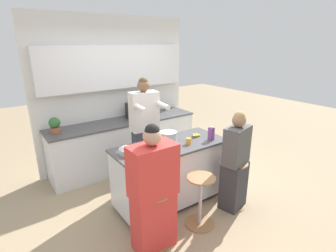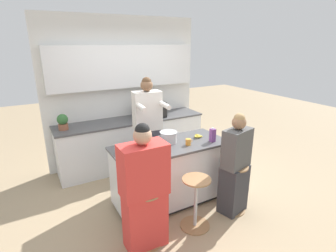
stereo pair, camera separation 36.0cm
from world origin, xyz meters
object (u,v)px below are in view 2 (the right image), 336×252
object	(u,v)px
person_cooking	(148,134)
coffee_cup_near	(188,142)
cooking_pot	(168,137)
banana_bunch	(198,136)
person_seated_near	(235,169)
fruit_bowl	(126,149)
juice_carton	(213,135)
bar_stool_center	(196,202)
potted_plant	(63,122)
microwave	(150,110)
kitchen_island	(170,173)
person_wrapped_blanket	(144,192)
bar_stool_rightmost	(233,187)
bar_stool_leftmost	(146,216)

from	to	relation	value
person_cooking	coffee_cup_near	xyz separation A→B (m)	(0.27, -0.74, 0.07)
cooking_pot	banana_bunch	bearing A→B (deg)	-5.99
coffee_cup_near	person_seated_near	bearing A→B (deg)	-48.08
fruit_bowl	juice_carton	xyz separation A→B (m)	(1.21, -0.25, 0.06)
bar_stool_center	potted_plant	world-z (taller)	potted_plant
person_seated_near	banana_bunch	size ratio (longest dim) A/B	8.54
coffee_cup_near	microwave	bearing A→B (deg)	84.35
kitchen_island	banana_bunch	size ratio (longest dim) A/B	9.87
banana_bunch	person_wrapped_blanket	bearing A→B (deg)	-150.79
bar_stool_rightmost	coffee_cup_near	distance (m)	0.87
person_wrapped_blanket	coffee_cup_near	world-z (taller)	person_wrapped_blanket
bar_stool_center	fruit_bowl	distance (m)	1.10
fruit_bowl	bar_stool_center	bearing A→B (deg)	-47.94
bar_stool_leftmost	juice_carton	world-z (taller)	juice_carton
bar_stool_leftmost	person_cooking	bearing A→B (deg)	63.59
bar_stool_leftmost	banana_bunch	bearing A→B (deg)	28.73
bar_stool_center	microwave	bearing A→B (deg)	80.03
cooking_pot	microwave	distance (m)	1.35
bar_stool_rightmost	fruit_bowl	xyz separation A→B (m)	(-1.28, 0.66, 0.58)
person_wrapped_blanket	juice_carton	size ratio (longest dim) A/B	7.31
kitchen_island	cooking_pot	world-z (taller)	cooking_pot
bar_stool_leftmost	bar_stool_center	xyz separation A→B (m)	(0.65, -0.05, 0.00)
person_seated_near	microwave	distance (m)	2.07
kitchen_island	person_wrapped_blanket	size ratio (longest dim) A/B	1.10
cooking_pot	person_seated_near	bearing A→B (deg)	-48.24
bar_stool_center	person_seated_near	size ratio (longest dim) A/B	0.48
bar_stool_center	microwave	size ratio (longest dim) A/B	1.29
kitchen_island	person_seated_near	size ratio (longest dim) A/B	1.16
person_seated_near	cooking_pot	size ratio (longest dim) A/B	4.25
bar_stool_leftmost	fruit_bowl	distance (m)	0.87
person_seated_near	microwave	size ratio (longest dim) A/B	2.67
kitchen_island	microwave	xyz separation A→B (m)	(0.36, 1.39, 0.58)
person_seated_near	juice_carton	size ratio (longest dim) A/B	6.95
bar_stool_leftmost	cooking_pot	world-z (taller)	cooking_pot
person_wrapped_blanket	person_seated_near	world-z (taller)	person_wrapped_blanket
bar_stool_center	cooking_pot	distance (m)	0.95
kitchen_island	person_cooking	distance (m)	0.74
bar_stool_rightmost	person_wrapped_blanket	distance (m)	1.38
bar_stool_rightmost	microwave	bearing A→B (deg)	98.46
kitchen_island	fruit_bowl	size ratio (longest dim) A/B	7.04
kitchen_island	bar_stool_rightmost	distance (m)	0.89
person_seated_near	juice_carton	xyz separation A→B (m)	(-0.06, 0.43, 0.35)
person_cooking	fruit_bowl	size ratio (longest dim) A/B	7.61
person_cooking	microwave	xyz separation A→B (m)	(0.42, 0.79, 0.16)
person_seated_near	bar_stool_center	bearing A→B (deg)	167.97
person_wrapped_blanket	fruit_bowl	bearing A→B (deg)	85.55
juice_carton	potted_plant	size ratio (longest dim) A/B	0.78
potted_plant	bar_stool_rightmost	bearing A→B (deg)	-47.83
banana_bunch	juice_carton	distance (m)	0.25
kitchen_island	person_cooking	size ratio (longest dim) A/B	0.93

